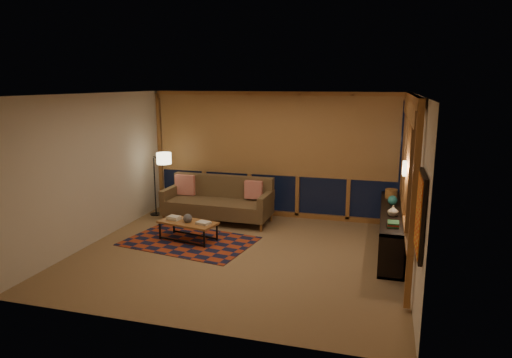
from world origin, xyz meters
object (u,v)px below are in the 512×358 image
(sofa, at_px, (217,200))
(floor_lamp, at_px, (155,183))
(bookshelf, at_px, (391,229))
(coffee_table, at_px, (188,231))

(sofa, height_order, floor_lamp, floor_lamp)
(bookshelf, bearing_deg, floor_lamp, 171.22)
(bookshelf, bearing_deg, sofa, 169.20)
(sofa, bearing_deg, bookshelf, -9.59)
(sofa, relative_size, bookshelf, 0.80)
(sofa, distance_m, coffee_table, 1.30)
(sofa, distance_m, bookshelf, 3.58)
(floor_lamp, xyz_separation_m, bookshelf, (5.01, -0.77, -0.36))
(sofa, xyz_separation_m, coffee_table, (-0.11, -1.26, -0.28))
(sofa, relative_size, floor_lamp, 1.57)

